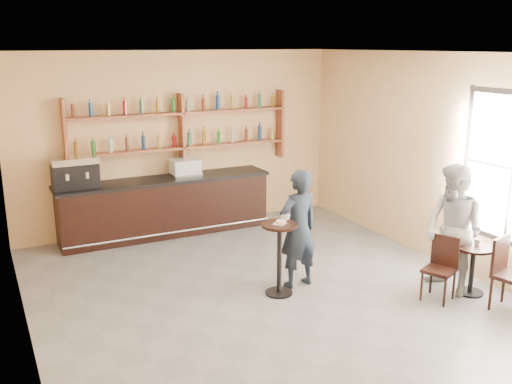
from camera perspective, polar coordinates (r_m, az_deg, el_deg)
name	(u,v)px	position (r m, az deg, el deg)	size (l,w,h in m)	color
floor	(269,296)	(7.82, 1.33, -10.40)	(7.00, 7.00, 0.00)	slate
ceiling	(271,53)	(7.09, 1.48, 13.74)	(7.00, 7.00, 0.00)	white
wall_back	(180,141)	(10.45, -7.64, 5.08)	(7.00, 7.00, 0.00)	#EDC087
wall_front	(489,280)	(4.65, 22.23, -8.11)	(7.00, 7.00, 0.00)	#EDC087
wall_left	(18,211)	(6.50, -22.69, -1.79)	(7.00, 7.00, 0.00)	#EDC087
wall_right	(446,161)	(9.06, 18.44, 3.00)	(7.00, 7.00, 0.00)	#EDC087
window_frame	(512,169)	(8.25, 24.26, 2.07)	(0.04, 1.70, 2.10)	black
shelf_unit	(182,130)	(10.30, -7.44, 6.13)	(4.00, 0.26, 1.40)	brown
liquor_bottles	(181,121)	(10.28, -7.47, 7.07)	(3.68, 0.10, 1.00)	#8C5919
bar_counter	(165,206)	(10.24, -9.04, -1.43)	(3.77, 0.74, 1.02)	black
espresso_machine	(75,172)	(9.73, -17.66, 1.87)	(0.72, 0.46, 0.51)	black
pastry_case	(185,168)	(10.20, -7.11, 2.41)	(0.51, 0.41, 0.30)	silver
pedestal_table	(279,259)	(7.72, 2.34, -6.74)	(0.49, 0.49, 1.00)	black
napkin	(280,224)	(7.55, 2.38, -3.19)	(0.15, 0.15, 0.00)	white
donut	(281,222)	(7.54, 2.49, -3.00)	(0.14, 0.14, 0.05)	#DD8451
cup_pedestal	(285,217)	(7.68, 2.94, -2.50)	(0.12, 0.12, 0.10)	white
man_main	(298,229)	(7.88, 4.24, -3.70)	(0.61, 0.40, 1.67)	black
cafe_table	(472,270)	(8.31, 20.78, -7.29)	(0.54, 0.54, 0.69)	black
cup_cafe	(477,242)	(8.22, 21.26, -4.68)	(0.10, 0.10, 0.10)	white
chair_west	(439,270)	(7.94, 17.83, -7.41)	(0.37, 0.37, 0.86)	black
patron_second	(454,230)	(8.09, 19.16, -3.61)	(0.87, 0.67, 1.78)	#9C9DA2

